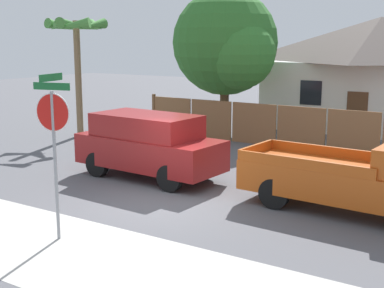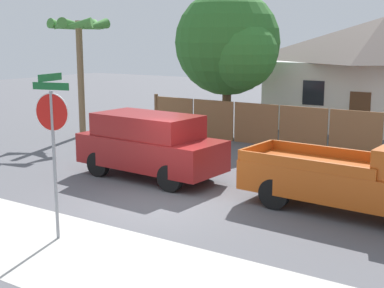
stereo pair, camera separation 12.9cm
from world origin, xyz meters
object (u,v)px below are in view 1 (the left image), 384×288
Objects in this scene: palm_tree at (77,36)px; red_suv at (149,144)px; oak_tree at (228,45)px; house at (378,71)px; orange_pickup at (365,180)px; stop_sign at (54,128)px.

palm_tree is 8.85m from red_suv.
palm_tree is (-5.31, -3.86, 0.40)m from oak_tree.
house reaches higher than red_suv.
oak_tree is at bearing 138.88° from orange_pickup.
stop_sign is at bearing -95.69° from house.
oak_tree reaches higher than red_suv.
palm_tree is at bearing -143.97° from oak_tree.
red_suv is at bearing -177.01° from orange_pickup.
house is 1.99× the size of palm_tree.
house is at bearing 47.47° from oak_tree.
orange_pickup is 1.60× the size of stop_sign.
orange_pickup is at bearing -44.25° from oak_tree.
house reaches higher than stop_sign.
palm_tree reaches higher than red_suv.
oak_tree is 13.73m from stop_sign.
orange_pickup is at bearing -76.88° from house.
palm_tree is 14.67m from orange_pickup.
house is at bearing 42.16° from palm_tree.
palm_tree is 1.08× the size of red_suv.
palm_tree is at bearing 165.88° from orange_pickup.
palm_tree is 12.84m from stop_sign.
palm_tree is at bearing -137.84° from house.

